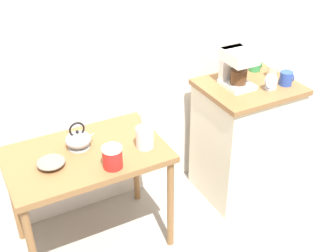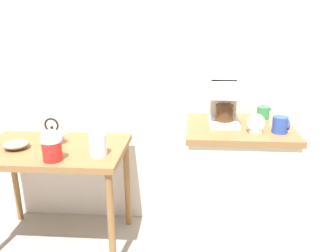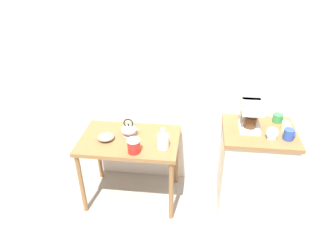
{
  "view_description": "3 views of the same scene",
  "coord_description": "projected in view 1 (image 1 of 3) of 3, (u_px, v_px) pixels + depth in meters",
  "views": [
    {
      "loc": [
        -1.17,
        -2.14,
        2.2
      ],
      "look_at": [
        -0.09,
        -0.13,
        0.81
      ],
      "focal_mm": 46.47,
      "sensor_mm": 36.0,
      "label": 1
    },
    {
      "loc": [
        0.3,
        -2.08,
        1.54
      ],
      "look_at": [
        0.16,
        -0.06,
        0.89
      ],
      "focal_mm": 36.9,
      "sensor_mm": 36.0,
      "label": 2
    },
    {
      "loc": [
        0.05,
        -2.42,
        2.32
      ],
      "look_at": [
        -0.22,
        -0.08,
        0.92
      ],
      "focal_mm": 32.6,
      "sensor_mm": 36.0,
      "label": 3
    }
  ],
  "objects": [
    {
      "name": "table_clock",
      "position": [
        271.0,
        83.0,
        2.89
      ],
      "size": [
        0.1,
        0.05,
        0.11
      ],
      "color": "#B2B5BA",
      "rests_on": "kitchen_counter"
    },
    {
      "name": "canister_enamel",
      "position": [
        112.0,
        157.0,
        2.43
      ],
      "size": [
        0.12,
        0.12,
        0.13
      ],
      "color": "red",
      "rests_on": "wooden_table"
    },
    {
      "name": "mug_blue",
      "position": [
        286.0,
        78.0,
        2.96
      ],
      "size": [
        0.09,
        0.09,
        0.1
      ],
      "color": "#2D4CAD",
      "rests_on": "kitchen_counter"
    },
    {
      "name": "glass_carafe_vase",
      "position": [
        145.0,
        136.0,
        2.6
      ],
      "size": [
        0.11,
        0.11,
        0.21
      ],
      "color": "silver",
      "rests_on": "wooden_table"
    },
    {
      "name": "mug_small_cream",
      "position": [
        273.0,
        71.0,
        3.07
      ],
      "size": [
        0.08,
        0.07,
        0.08
      ],
      "color": "beige",
      "rests_on": "kitchen_counter"
    },
    {
      "name": "coffee_maker",
      "position": [
        237.0,
        66.0,
        2.9
      ],
      "size": [
        0.18,
        0.22,
        0.26
      ],
      "color": "white",
      "rests_on": "kitchen_counter"
    },
    {
      "name": "bowl_stoneware",
      "position": [
        51.0,
        162.0,
        2.45
      ],
      "size": [
        0.16,
        0.16,
        0.05
      ],
      "color": "gray",
      "rests_on": "wooden_table"
    },
    {
      "name": "teakettle",
      "position": [
        79.0,
        140.0,
        2.6
      ],
      "size": [
        0.19,
        0.15,
        0.18
      ],
      "color": "#B2B5BA",
      "rests_on": "wooden_table"
    },
    {
      "name": "wooden_table",
      "position": [
        87.0,
        164.0,
        2.63
      ],
      "size": [
        0.95,
        0.61,
        0.73
      ],
      "color": "olive",
      "rests_on": "ground_plane"
    },
    {
      "name": "kitchen_counter",
      "position": [
        244.0,
        139.0,
        3.22
      ],
      "size": [
        0.65,
        0.55,
        0.9
      ],
      "color": "beige",
      "rests_on": "ground_plane"
    },
    {
      "name": "mug_tall_green",
      "position": [
        255.0,
        65.0,
        3.17
      ],
      "size": [
        0.09,
        0.09,
        0.08
      ],
      "color": "#338C4C",
      "rests_on": "kitchen_counter"
    },
    {
      "name": "ground_plane",
      "position": [
        170.0,
        209.0,
        3.23
      ],
      "size": [
        8.0,
        8.0,
        0.0
      ],
      "primitive_type": "plane",
      "color": "gray"
    },
    {
      "name": "back_wall",
      "position": [
        157.0,
        6.0,
        2.83
      ],
      "size": [
        4.4,
        0.1,
        2.8
      ],
      "primitive_type": "cube",
      "color": "silver",
      "rests_on": "ground_plane"
    }
  ]
}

